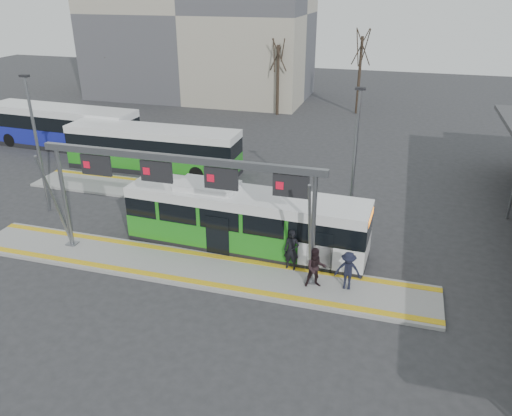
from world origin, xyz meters
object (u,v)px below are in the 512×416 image
Objects in this scene: hero_bus at (245,221)px; passenger_a at (291,250)px; passenger_b at (316,268)px; passenger_c at (348,271)px; gantry at (181,179)px.

passenger_a is (2.65, -1.51, -0.38)m from hero_bus.
passenger_c is (1.33, 0.22, -0.04)m from passenger_b.
hero_bus is 6.88× the size of passenger_c.
passenger_a is at bearing 9.99° from gantry.
gantry is 6.91m from passenger_b.
hero_bus is 4.75m from passenger_b.
passenger_a is at bearing -27.22° from hero_bus.
passenger_b is at bearing -31.15° from hero_bus.
passenger_b is (3.94, -2.61, -0.42)m from hero_bus.
gantry is at bearing -130.05° from hero_bus.
hero_bus reaches higher than passenger_b.
passenger_a is 2.77m from passenger_c.
hero_bus is 6.21× the size of passenger_a.
hero_bus reaches higher than passenger_a.
gantry is 6.82× the size of passenger_a.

